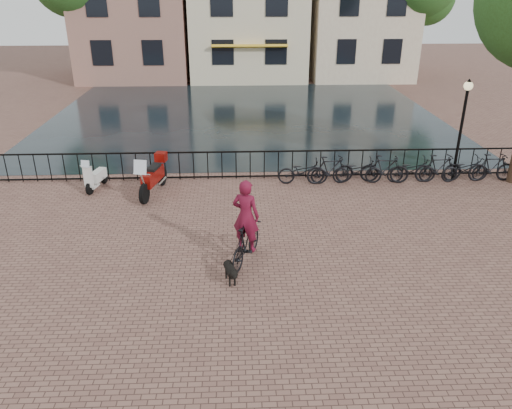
{
  "coord_description": "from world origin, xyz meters",
  "views": [
    {
      "loc": [
        -0.48,
        -8.68,
        6.42
      ],
      "look_at": [
        0.0,
        3.0,
        1.2
      ],
      "focal_mm": 35.0,
      "sensor_mm": 36.0,
      "label": 1
    }
  ],
  "objects_px": {
    "lamp_post": "(464,113)",
    "scooter": "(96,171)",
    "cyclist": "(246,227)",
    "motorcycle": "(152,172)",
    "dog": "(230,272)"
  },
  "relations": [
    {
      "from": "cyclist",
      "to": "scooter",
      "type": "height_order",
      "value": "cyclist"
    },
    {
      "from": "dog",
      "to": "lamp_post",
      "type": "bearing_deg",
      "value": 24.87
    },
    {
      "from": "lamp_post",
      "to": "scooter",
      "type": "bearing_deg",
      "value": -178.44
    },
    {
      "from": "cyclist",
      "to": "motorcycle",
      "type": "xyz_separation_m",
      "value": [
        -2.95,
        4.55,
        -0.22
      ]
    },
    {
      "from": "lamp_post",
      "to": "scooter",
      "type": "distance_m",
      "value": 12.55
    },
    {
      "from": "motorcycle",
      "to": "lamp_post",
      "type": "bearing_deg",
      "value": 17.38
    },
    {
      "from": "lamp_post",
      "to": "cyclist",
      "type": "bearing_deg",
      "value": -143.99
    },
    {
      "from": "dog",
      "to": "motorcycle",
      "type": "bearing_deg",
      "value": 101.21
    },
    {
      "from": "motorcycle",
      "to": "scooter",
      "type": "relative_size",
      "value": 1.58
    },
    {
      "from": "dog",
      "to": "motorcycle",
      "type": "distance_m",
      "value": 6.04
    },
    {
      "from": "cyclist",
      "to": "lamp_post",
      "type": "bearing_deg",
      "value": -121.9
    },
    {
      "from": "lamp_post",
      "to": "cyclist",
      "type": "distance_m",
      "value": 9.35
    },
    {
      "from": "scooter",
      "to": "motorcycle",
      "type": "bearing_deg",
      "value": -2.5
    },
    {
      "from": "lamp_post",
      "to": "motorcycle",
      "type": "xyz_separation_m",
      "value": [
        -10.43,
        -0.88,
        -1.62
      ]
    },
    {
      "from": "dog",
      "to": "motorcycle",
      "type": "relative_size",
      "value": 0.38
    }
  ]
}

